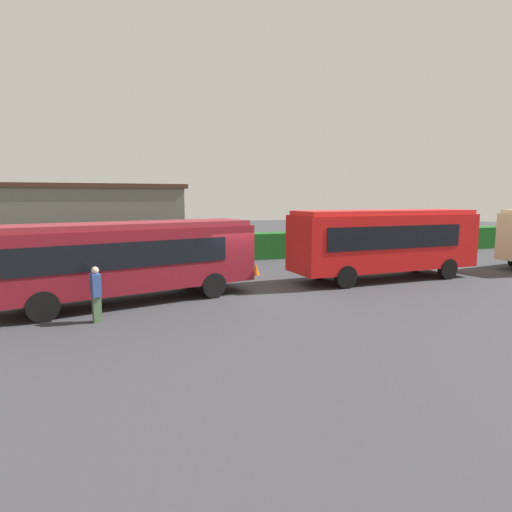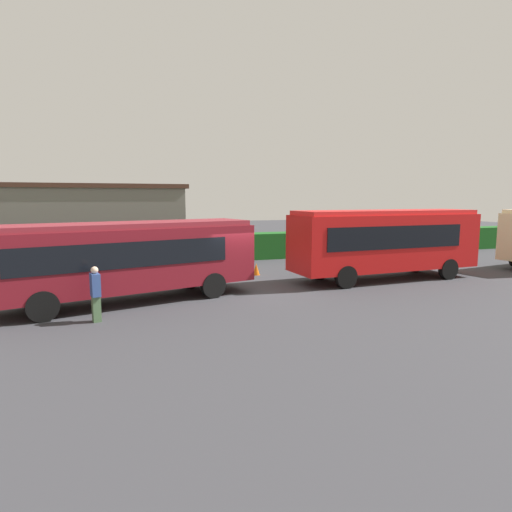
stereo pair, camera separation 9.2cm
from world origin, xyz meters
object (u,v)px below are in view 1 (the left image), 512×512
Objects in this scene: bus_red at (385,240)px; person_left at (96,293)px; bus_maroon at (127,256)px; traffic_cone at (256,269)px.

bus_red reaches higher than person_left.
bus_maroon is at bearing -127.15° from person_left.
bus_maroon is at bearing -178.62° from bus_red.
person_left is at bearing -139.99° from traffic_cone.
traffic_cone is (7.47, 6.27, -0.64)m from person_left.
bus_red is (11.87, 0.83, 0.16)m from bus_maroon.
person_left is (-1.05, -2.35, -0.80)m from bus_maroon.
person_left is 2.95× the size of traffic_cone.
bus_red is at bearing -179.23° from person_left.
traffic_cone is (6.42, 3.92, -1.44)m from bus_maroon.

